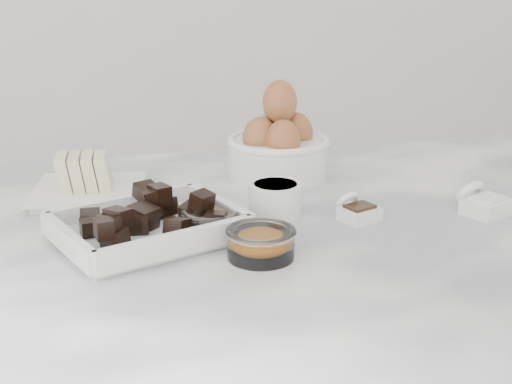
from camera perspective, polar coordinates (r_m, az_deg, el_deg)
The scene contains 9 objects.
marble_slab at distance 0.92m, azimuth -0.81°, elevation -4.19°, with size 1.20×0.80×0.04m, color white.
chocolate_dish at distance 0.89m, azimuth -8.62°, elevation -2.34°, with size 0.26×0.24×0.06m.
butter_plate at distance 1.06m, azimuth -13.42°, elevation 0.76°, with size 0.18×0.18×0.06m.
sugar_ramekin at distance 0.97m, azimuth 1.56°, elevation -0.43°, with size 0.07×0.07×0.04m.
egg_bowl at distance 1.12m, azimuth 1.80°, elevation 3.65°, with size 0.16×0.16×0.16m.
honey_bowl at distance 0.90m, azimuth -3.56°, elevation -2.32°, with size 0.08×0.08×0.03m.
zest_bowl at distance 0.83m, azimuth 0.38°, elevation -4.02°, with size 0.08×0.08×0.04m.
vanilla_spoon at distance 0.96m, azimuth 8.04°, elevation -1.45°, with size 0.06×0.07×0.04m.
salt_spoon at distance 1.02m, azimuth 17.67°, elevation -0.81°, with size 0.08×0.09×0.05m.
Camera 1 is at (-0.17, -0.84, 1.27)m, focal length 50.00 mm.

